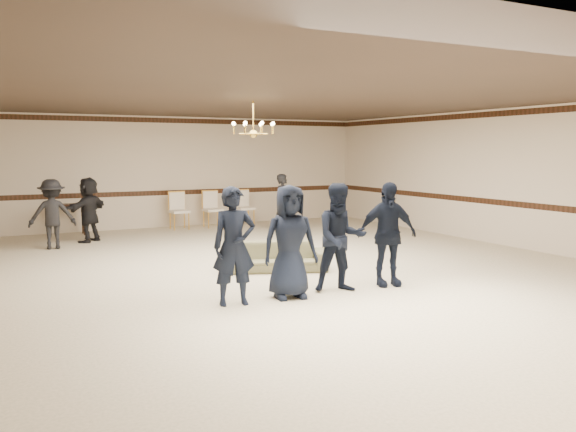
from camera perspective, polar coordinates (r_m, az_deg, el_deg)
name	(u,v)px	position (r m, az deg, el deg)	size (l,w,h in m)	color
room	(275,184)	(11.06, -1.24, 3.08)	(12.01, 14.01, 3.21)	beige
chair_rail	(171,193)	(17.63, -11.17, 2.22)	(12.00, 0.02, 0.14)	#351A0F
crown_molding	(169,120)	(17.61, -11.32, 8.99)	(12.00, 0.02, 0.14)	#351A0F
chandelier	(253,117)	(11.96, -3.36, 9.43)	(0.94, 0.94, 0.89)	gold
boy_a	(234,246)	(8.56, -5.20, -2.89)	(0.63, 0.41, 1.72)	black
boy_b	(290,242)	(8.93, 0.17, -2.48)	(0.84, 0.55, 1.72)	black
boy_c	(341,238)	(9.37, 5.07, -2.09)	(0.83, 0.65, 1.72)	black
boy_d	(387,234)	(9.88, 9.50, -1.72)	(1.01, 0.42, 1.72)	black
settee	(278,256)	(11.05, -0.97, -3.91)	(1.80, 0.70, 0.53)	#646343
adult_left	(52,214)	(14.42, -21.71, 0.17)	(1.02, 0.59, 1.58)	black
adult_mid	(89,210)	(15.22, -18.59, 0.58)	(1.47, 0.47, 1.58)	black
adult_right	(283,203)	(16.38, -0.44, 1.30)	(0.58, 0.38, 1.58)	black
banquet_chair_left	(179,211)	(17.02, -10.40, 0.48)	(0.50, 0.50, 1.04)	beige
banquet_chair_mid	(213,209)	(17.33, -7.23, 0.63)	(0.50, 0.50, 1.04)	beige
banquet_chair_right	(245,208)	(17.69, -4.18, 0.78)	(0.50, 0.50, 1.04)	beige
console_table	(66,220)	(16.63, -20.54, -0.33)	(0.99, 0.42, 0.83)	black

